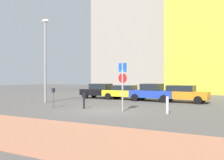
# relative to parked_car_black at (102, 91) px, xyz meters

# --- Properties ---
(ground_plane) EXTENTS (120.00, 120.00, 0.00)m
(ground_plane) POSITION_rel_parked_car_black_xyz_m (4.97, -8.33, -0.76)
(ground_plane) COLOR #4C4947
(sidewalk_brick) EXTENTS (40.00, 3.79, 0.14)m
(sidewalk_brick) POSITION_rel_parked_car_black_xyz_m (4.97, -14.90, -0.69)
(sidewalk_brick) COLOR #9E664C
(sidewalk_brick) RESTS_ON ground
(parked_car_black) EXTENTS (4.35, 2.12, 1.49)m
(parked_car_black) POSITION_rel_parked_car_black_xyz_m (0.00, 0.00, 0.00)
(parked_car_black) COLOR black
(parked_car_black) RESTS_ON ground
(parked_car_yellow) EXTENTS (4.40, 2.17, 1.36)m
(parked_car_yellow) POSITION_rel_parked_car_black_xyz_m (2.71, -0.13, -0.04)
(parked_car_yellow) COLOR gold
(parked_car_yellow) RESTS_ON ground
(parked_car_blue) EXTENTS (4.02, 2.18, 1.55)m
(parked_car_blue) POSITION_rel_parked_car_black_xyz_m (5.56, -0.61, 0.02)
(parked_car_blue) COLOR #1E389E
(parked_car_blue) RESTS_ON ground
(parked_car_orange) EXTENTS (4.32, 2.12, 1.44)m
(parked_car_orange) POSITION_rel_parked_car_black_xyz_m (8.14, -0.68, -0.00)
(parked_car_orange) COLOR orange
(parked_car_orange) RESTS_ON ground
(parking_sign_post) EXTENTS (0.60, 0.13, 2.95)m
(parking_sign_post) POSITION_rel_parked_car_black_xyz_m (6.06, -8.06, 1.10)
(parking_sign_post) COLOR gray
(parking_sign_post) RESTS_ON ground
(parking_meter) EXTENTS (0.18, 0.14, 1.35)m
(parking_meter) POSITION_rel_parked_car_black_xyz_m (1.19, -8.67, 0.12)
(parking_meter) COLOR #4C4C51
(parking_meter) RESTS_ON ground
(street_lamp) EXTENTS (0.70, 0.36, 6.97)m
(street_lamp) POSITION_rel_parked_car_black_xyz_m (-2.01, -5.99, 3.34)
(street_lamp) COLOR gray
(street_lamp) RESTS_ON ground
(traffic_bollard_near) EXTENTS (0.13, 0.13, 1.07)m
(traffic_bollard_near) POSITION_rel_parked_car_black_xyz_m (3.19, -7.95, -0.23)
(traffic_bollard_near) COLOR black
(traffic_bollard_near) RESTS_ON ground
(traffic_bollard_mid) EXTENTS (0.16, 0.16, 0.98)m
(traffic_bollard_mid) POSITION_rel_parked_car_black_xyz_m (8.71, -7.77, -0.28)
(traffic_bollard_mid) COLOR #B7B7BC
(traffic_bollard_mid) RESTS_ON ground
(building_under_construction) EXTENTS (12.65, 11.32, 17.21)m
(building_under_construction) POSITION_rel_parked_car_black_xyz_m (-2.64, 17.75, 7.84)
(building_under_construction) COLOR gray
(building_under_construction) RESTS_ON ground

